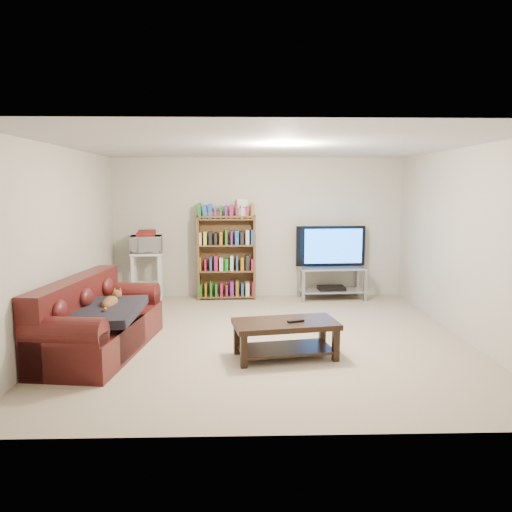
{
  "coord_description": "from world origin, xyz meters",
  "views": [
    {
      "loc": [
        -0.29,
        -6.13,
        1.92
      ],
      "look_at": [
        -0.1,
        0.4,
        1.0
      ],
      "focal_mm": 35.0,
      "sensor_mm": 36.0,
      "label": 1
    }
  ],
  "objects_px": {
    "sofa": "(95,326)",
    "coffee_table": "(285,332)",
    "bookshelf": "(226,256)",
    "tv_stand": "(331,277)"
  },
  "relations": [
    {
      "from": "sofa",
      "to": "coffee_table",
      "type": "xyz_separation_m",
      "value": [
        2.2,
        -0.27,
        -0.02
      ]
    },
    {
      "from": "coffee_table",
      "to": "bookshelf",
      "type": "bearing_deg",
      "value": 94.13
    },
    {
      "from": "coffee_table",
      "to": "bookshelf",
      "type": "relative_size",
      "value": 0.86
    },
    {
      "from": "sofa",
      "to": "tv_stand",
      "type": "xyz_separation_m",
      "value": [
        3.24,
        2.64,
        0.07
      ]
    },
    {
      "from": "sofa",
      "to": "coffee_table",
      "type": "distance_m",
      "value": 2.22
    },
    {
      "from": "coffee_table",
      "to": "bookshelf",
      "type": "height_order",
      "value": "bookshelf"
    },
    {
      "from": "bookshelf",
      "to": "coffee_table",
      "type": "bearing_deg",
      "value": -77.3
    },
    {
      "from": "tv_stand",
      "to": "bookshelf",
      "type": "bearing_deg",
      "value": 173.24
    },
    {
      "from": "sofa",
      "to": "bookshelf",
      "type": "height_order",
      "value": "bookshelf"
    },
    {
      "from": "bookshelf",
      "to": "tv_stand",
      "type": "bearing_deg",
      "value": -4.5
    }
  ]
}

